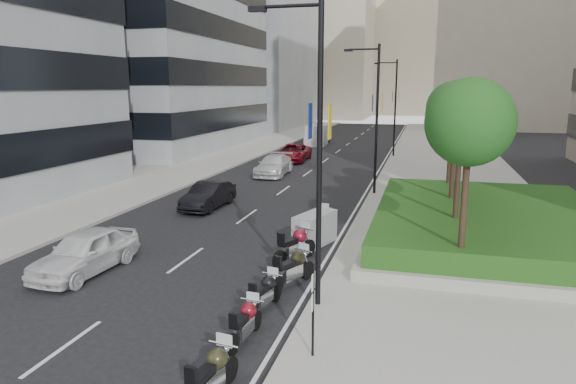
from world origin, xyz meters
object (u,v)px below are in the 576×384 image
(motorcycle_0, at_px, (212,375))
(motorcycle_4, at_px, (295,245))
(car_d, at_px, (293,153))
(car_c, at_px, (274,165))
(car_b, at_px, (208,196))
(lamp_post_1, at_px, (374,112))
(lamp_post_2, at_px, (394,103))
(motorcycle_1, at_px, (245,322))
(car_a, at_px, (85,252))
(motorcycle_5, at_px, (315,229))
(motorcycle_2, at_px, (265,293))
(delivery_van, at_px, (317,136))
(parking_sign, at_px, (313,305))
(motorcycle_6, at_px, (321,219))
(motorcycle_3, at_px, (293,268))
(lamp_post_0, at_px, (314,140))

(motorcycle_0, relative_size, motorcycle_4, 0.93)
(car_d, bearing_deg, motorcycle_0, -80.26)
(car_c, bearing_deg, car_b, -93.96)
(lamp_post_1, xyz_separation_m, lamp_post_2, (0.00, 18.00, 0.00))
(lamp_post_2, xyz_separation_m, motorcycle_4, (-1.52, -31.15, -4.41))
(lamp_post_1, distance_m, motorcycle_0, 22.58)
(motorcycle_1, bearing_deg, car_b, 32.33)
(motorcycle_0, relative_size, car_a, 0.47)
(motorcycle_5, bearing_deg, car_b, 72.09)
(lamp_post_2, distance_m, motorcycle_2, 35.83)
(motorcycle_2, xyz_separation_m, delivery_van, (-7.59, 43.85, 0.53))
(lamp_post_1, bearing_deg, motorcycle_2, -94.39)
(parking_sign, distance_m, motorcycle_6, 11.56)
(motorcycle_3, relative_size, motorcycle_4, 0.92)
(lamp_post_0, relative_size, motorcycle_2, 4.53)
(lamp_post_0, xyz_separation_m, car_d, (-8.34, 29.88, -4.29))
(lamp_post_1, bearing_deg, motorcycle_5, -96.57)
(car_b, xyz_separation_m, car_d, (-0.06, 18.72, 0.06))
(motorcycle_1, relative_size, car_d, 0.36)
(car_a, xyz_separation_m, car_b, (0.22, 10.31, -0.06))
(motorcycle_4, distance_m, car_b, 9.95)
(motorcycle_3, xyz_separation_m, car_a, (-7.49, -0.72, 0.16))
(lamp_post_1, xyz_separation_m, car_d, (-8.34, 12.88, -4.29))
(car_d, bearing_deg, motorcycle_2, -79.04)
(parking_sign, relative_size, motorcycle_1, 1.25)
(motorcycle_2, relative_size, motorcycle_5, 0.81)
(motorcycle_4, distance_m, car_c, 19.61)
(motorcycle_3, distance_m, motorcycle_5, 4.57)
(lamp_post_0, distance_m, car_c, 24.14)
(parking_sign, bearing_deg, car_b, 122.25)
(motorcycle_6, height_order, car_a, car_a)
(motorcycle_0, bearing_deg, delivery_van, 18.05)
(car_b, bearing_deg, car_d, 92.14)
(parking_sign, height_order, car_b, parking_sign)
(motorcycle_2, distance_m, motorcycle_6, 8.85)
(lamp_post_2, distance_m, car_d, 10.69)
(motorcycle_2, xyz_separation_m, car_c, (-6.54, 22.92, 0.22))
(lamp_post_0, xyz_separation_m, motorcycle_0, (-1.07, -5.10, -4.49))
(lamp_post_1, bearing_deg, car_d, 122.92)
(car_d, distance_m, delivery_van, 13.47)
(lamp_post_2, height_order, motorcycle_5, lamp_post_2)
(motorcycle_1, bearing_deg, parking_sign, -99.88)
(motorcycle_2, bearing_deg, car_a, 91.33)
(motorcycle_6, bearing_deg, motorcycle_3, -165.73)
(motorcycle_0, xyz_separation_m, motorcycle_4, (-0.44, 8.95, 0.08))
(motorcycle_5, xyz_separation_m, motorcycle_6, (-0.18, 2.19, -0.14))
(lamp_post_1, height_order, motorcycle_5, lamp_post_1)
(lamp_post_2, relative_size, motorcycle_1, 4.51)
(motorcycle_2, bearing_deg, motorcycle_3, 3.00)
(motorcycle_2, relative_size, delivery_van, 0.36)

